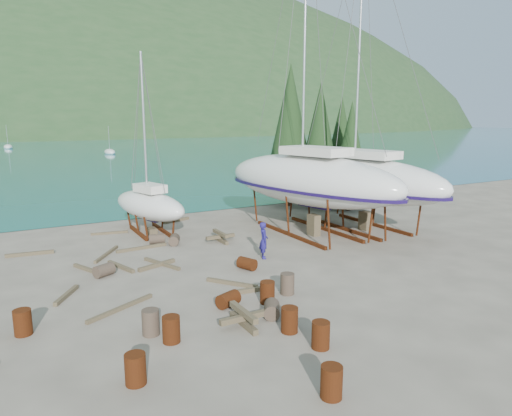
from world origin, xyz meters
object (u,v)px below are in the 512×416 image
large_sailboat_far (361,180)px  worker (264,240)px  large_sailboat_near (308,179)px  small_sailboat_shore (149,205)px

large_sailboat_far → worker: size_ratio=10.36×
large_sailboat_near → worker: (-5.11, -3.26, -2.48)m
large_sailboat_near → small_sailboat_shore: size_ratio=1.93×
large_sailboat_near → small_sailboat_shore: large_sailboat_near is taller
large_sailboat_near → large_sailboat_far: (3.81, -0.51, -0.20)m
worker → small_sailboat_shore: bearing=46.1°
small_sailboat_shore → worker: 8.94m
worker → large_sailboat_far: bearing=-50.8°
large_sailboat_near → worker: size_ratio=11.16×
small_sailboat_shore → large_sailboat_far: bearing=-39.2°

